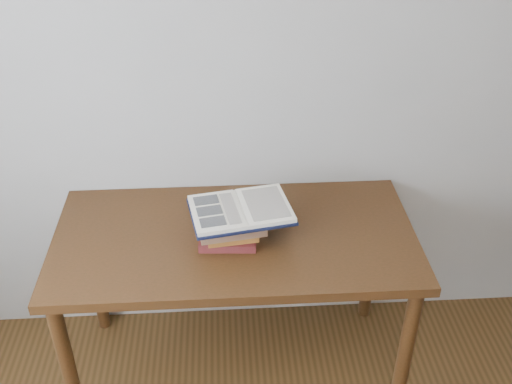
{
  "coord_description": "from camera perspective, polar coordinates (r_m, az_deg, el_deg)",
  "views": [
    {
      "loc": [
        -0.15,
        -0.53,
        2.26
      ],
      "look_at": [
        -0.04,
        1.35,
        1.01
      ],
      "focal_mm": 42.0,
      "sensor_mm": 36.0,
      "label": 1
    }
  ],
  "objects": [
    {
      "name": "desk",
      "position": [
        2.48,
        -1.99,
        -5.83
      ],
      "size": [
        1.46,
        0.73,
        0.78
      ],
      "color": "#462511",
      "rests_on": "ground"
    },
    {
      "name": "room_shell",
      "position": [
        0.84,
        2.91,
        -15.59
      ],
      "size": [
        3.54,
        3.54,
        2.62
      ],
      "color": "#B4B1AA",
      "rests_on": "ground"
    },
    {
      "name": "book_stack",
      "position": [
        2.35,
        -2.59,
        -3.43
      ],
      "size": [
        0.28,
        0.22,
        0.12
      ],
      "color": "maroon",
      "rests_on": "desk"
    },
    {
      "name": "open_book",
      "position": [
        2.31,
        -1.45,
        -1.7
      ],
      "size": [
        0.43,
        0.33,
        0.03
      ],
      "rotation": [
        0.0,
        0.0,
        0.18
      ],
      "color": "black",
      "rests_on": "book_stack"
    }
  ]
}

